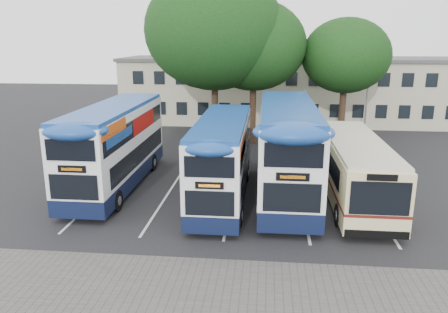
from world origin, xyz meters
The scene contains 12 objects.
ground centered at (0.00, 0.00, 0.00)m, with size 120.00×120.00×0.00m, color black.
paving_strip centered at (-2.00, -5.00, 0.01)m, with size 40.00×6.00×0.01m, color #595654.
bay_lines centered at (-3.75, 5.00, 0.01)m, with size 14.12×11.00×0.01m.
depot_building centered at (0.00, 26.99, 3.15)m, with size 32.40×8.40×6.20m.
lamp_post centered at (6.00, 19.97, 5.08)m, with size 0.25×1.05×9.06m.
tree_left centered at (-6.10, 16.37, 8.55)m, with size 10.22×10.22×12.90m.
tree_mid centered at (-3.22, 17.01, 7.46)m, with size 7.87×7.87×10.82m.
tree_right centered at (3.70, 17.70, 6.72)m, with size 6.60×6.60×9.54m.
bus_dd_left centered at (-10.33, 5.86, 2.49)m, with size 2.63×10.86×4.53m.
bus_dd_mid centered at (-4.30, 4.48, 2.29)m, with size 2.42×9.98×4.16m.
bus_dd_right centered at (-1.05, 5.53, 2.64)m, with size 2.78×11.48×4.79m.
bus_single centered at (2.35, 5.12, 1.78)m, with size 2.68×10.54×3.14m.
Camera 1 is at (-2.12, -16.65, 8.01)m, focal length 35.00 mm.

